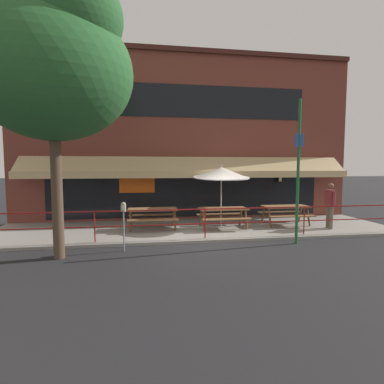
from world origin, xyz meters
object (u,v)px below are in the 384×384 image
street_sign_pole (298,171)px  picnic_table_left (153,213)px  picnic_table_right (286,210)px  patio_umbrella_centre (221,173)px  picnic_table_centre (223,212)px  street_tree_curbside (56,63)px  parking_meter_near (123,212)px  pedestrian_walking (330,203)px

street_sign_pole → picnic_table_left: bearing=150.8°
picnic_table_right → patio_umbrella_centre: 3.01m
picnic_table_centre → picnic_table_left: bearing=174.6°
picnic_table_right → street_tree_curbside: (-7.66, -2.97, 4.28)m
picnic_table_left → picnic_table_right: same height
patio_umbrella_centre → street_sign_pole: (1.79, -2.52, 0.11)m
patio_umbrella_centre → picnic_table_left: bearing=-179.0°
street_sign_pole → parking_meter_near: bearing=-179.5°
parking_meter_near → picnic_table_right: bearing=22.1°
pedestrian_walking → parking_meter_near: size_ratio=1.20×
picnic_table_left → parking_meter_near: (-0.88, -2.52, 0.44)m
street_sign_pole → pedestrian_walking: bearing=35.4°
patio_umbrella_centre → pedestrian_walking: patio_umbrella_centre is taller
pedestrian_walking → street_tree_curbside: bearing=-167.1°
street_tree_curbside → street_sign_pole: bearing=4.4°
patio_umbrella_centre → street_tree_curbside: size_ratio=0.34×
patio_umbrella_centre → pedestrian_walking: size_ratio=1.39×
picnic_table_centre → pedestrian_walking: pedestrian_walking is taller
pedestrian_walking → picnic_table_right: bearing=145.0°
picnic_table_centre → patio_umbrella_centre: size_ratio=0.76×
patio_umbrella_centre → street_tree_curbside: bearing=-148.9°
picnic_table_centre → patio_umbrella_centre: bearing=90.0°
picnic_table_right → picnic_table_left: bearing=179.7°
picnic_table_right → street_sign_pole: street_sign_pole is taller
picnic_table_left → pedestrian_walking: bearing=-8.2°
patio_umbrella_centre → pedestrian_walking: 4.21m
picnic_table_left → picnic_table_right: (5.25, -0.03, 0.00)m
picnic_table_centre → parking_meter_near: size_ratio=1.27×
picnic_table_left → parking_meter_near: size_ratio=1.27×
picnic_table_centre → street_tree_curbside: 7.16m
picnic_table_centre → pedestrian_walking: size_ratio=1.05×
parking_meter_near → street_tree_curbside: bearing=-162.7°
street_tree_curbside → picnic_table_centre: bearing=28.6°
patio_umbrella_centre → street_tree_curbside: 6.52m
picnic_table_left → street_tree_curbside: 5.75m
picnic_table_left → patio_umbrella_centre: size_ratio=0.76×
parking_meter_near → street_sign_pole: bearing=0.5°
picnic_table_right → street_sign_pole: bearing=-108.9°
picnic_table_left → patio_umbrella_centre: bearing=1.0°
picnic_table_centre → street_sign_pole: 3.26m
parking_meter_near → street_sign_pole: (5.29, 0.05, 1.14)m
parking_meter_near → street_sign_pole: 5.42m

